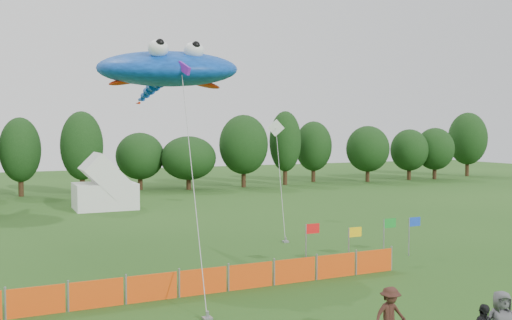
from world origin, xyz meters
name	(u,v)px	position (x,y,z in m)	size (l,w,h in m)	color
treeline	(107,151)	(1.61, 44.93, 4.18)	(104.57, 8.78, 8.36)	#382314
tent_right	(105,188)	(-0.73, 33.19, 1.72)	(4.82, 3.85, 3.40)	white
barrier_fence	(203,281)	(-1.60, 7.37, 0.50)	(17.90, 0.06, 1.00)	#E7470C
flag_row	(366,235)	(7.16, 9.04, 1.34)	(6.73, 0.66, 2.08)	gray
spectator_c	(390,315)	(1.72, 0.28, 0.85)	(1.09, 0.63, 1.69)	#3A1E17
stingray_kite	(166,70)	(-1.05, 14.26, 9.23)	(8.03, 18.40, 10.47)	blue
small_kite_white	(278,152)	(9.39, 22.59, 4.79)	(5.39, 10.61, 7.14)	white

